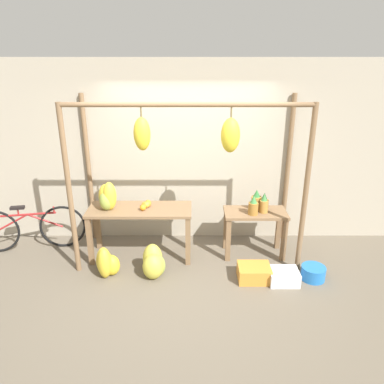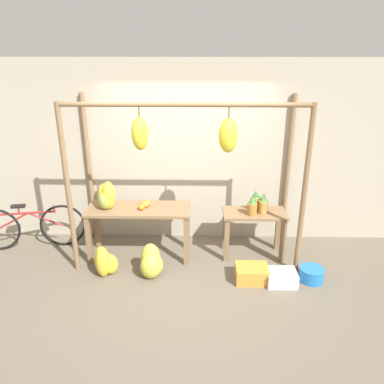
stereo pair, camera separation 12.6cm
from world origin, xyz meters
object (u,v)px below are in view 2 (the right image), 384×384
Objects in this scene: blue_bucket at (311,274)px; parked_bicycle at (30,227)px; pineapple_cluster at (258,204)px; banana_pile_ground_left at (104,262)px; banana_pile_ground_right at (152,263)px; fruit_crate_purple at (281,278)px; fruit_crate_white at (252,274)px; banana_pile_on_table at (106,197)px; orange_pile at (145,204)px.

parked_bicycle is (-4.10, 0.80, 0.27)m from blue_bucket.
pineapple_cluster reaches higher than parked_bicycle.
pineapple_cluster is 0.74× the size of banana_pile_ground_left.
fruit_crate_purple is (1.73, -0.17, -0.10)m from banana_pile_ground_right.
fruit_crate_purple is at bearing -10.37° from fruit_crate_white.
blue_bucket is (2.15, -0.09, -0.10)m from banana_pile_ground_right.
banana_pile_ground_right is (-1.48, -0.59, -0.63)m from pineapple_cluster.
pineapple_cluster is 2.30m from banana_pile_ground_left.
banana_pile_on_table reaches higher than orange_pile.
banana_pile_on_table reaches higher than banana_pile_ground_left.
banana_pile_ground_right reaches higher than fruit_crate_purple.
orange_pile is 2.49m from blue_bucket.
banana_pile_ground_left is 1.13× the size of fruit_crate_purple.
banana_pile_on_table reaches higher than pineapple_cluster.
orange_pile is 0.77× the size of blue_bucket.
banana_pile_ground_right is 2.09m from parked_bicycle.
banana_pile_ground_left is at bearing -132.94° from orange_pile.
fruit_crate_white is at bearing -16.18° from banana_pile_on_table.
pineapple_cluster is 0.84× the size of fruit_crate_purple.
blue_bucket is at bearing -1.77° from banana_pile_ground_left.
banana_pile_on_table is 0.25× the size of parked_bicycle.
banana_pile_ground_left is 2.80m from blue_bucket.
banana_pile_ground_right is 1.13× the size of fruit_crate_purple.
orange_pile is 0.57× the size of fruit_crate_white.
banana_pile_on_table is at bearing -173.12° from orange_pile.
parked_bicycle is (-1.95, 0.71, 0.17)m from banana_pile_ground_right.
banana_pile_on_table reaches higher than blue_bucket.
fruit_crate_white is 1.11× the size of fruit_crate_purple.
orange_pile is 0.15× the size of parked_bicycle.
fruit_crate_white is at bearing -23.57° from orange_pile.
orange_pile is 0.98m from banana_pile_ground_left.
banana_pile_ground_left is at bearing 175.88° from fruit_crate_purple.
banana_pile_ground_right reaches higher than fruit_crate_white.
orange_pile is 1.62m from pineapple_cluster.
blue_bucket is at bearing 11.52° from fruit_crate_purple.
fruit_crate_white is (1.49, -0.65, -0.72)m from orange_pile.
banana_pile_on_table is at bearing 92.35° from banana_pile_ground_left.
orange_pile is (0.53, 0.06, -0.14)m from banana_pile_on_table.
banana_pile_on_table is 1.27× the size of blue_bucket.
parked_bicycle is (-1.30, 0.71, 0.17)m from banana_pile_ground_left.
banana_pile_on_table is 1.43m from parked_bicycle.
banana_pile_on_table is 0.90m from banana_pile_ground_left.
banana_pile_ground_left is 2.39m from fruit_crate_purple.
pineapple_cluster is 0.75× the size of fruit_crate_white.
banana_pile_on_table is 0.93× the size of banana_pile_ground_right.
pineapple_cluster is 1.08m from fruit_crate_purple.
blue_bucket is (2.82, -0.57, -0.86)m from banana_pile_on_table.
parked_bicycle reaches higher than banana_pile_ground_right.
orange_pile is at bearing 47.06° from banana_pile_ground_left.
orange_pile is at bearing 164.50° from blue_bucket.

